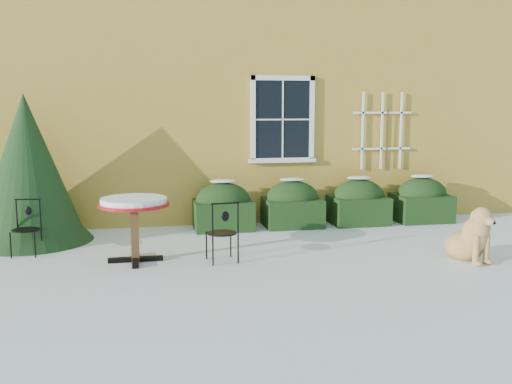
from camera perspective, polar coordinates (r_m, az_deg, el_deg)
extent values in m
plane|color=white|center=(8.06, 1.40, -7.37)|extent=(80.00, 80.00, 0.00)
cube|color=gold|center=(14.69, -4.67, 11.53)|extent=(12.00, 8.00, 6.00)
cube|color=black|center=(10.84, 2.66, 7.26)|extent=(1.05, 0.03, 1.45)
cube|color=white|center=(10.85, 2.71, 11.32)|extent=(1.23, 0.06, 0.09)
cube|color=white|center=(10.88, 2.65, 3.20)|extent=(1.23, 0.06, 0.09)
cube|color=white|center=(10.71, -0.31, 7.25)|extent=(0.09, 0.06, 1.63)
cube|color=white|center=(10.98, 5.59, 7.24)|extent=(0.09, 0.06, 1.63)
cube|color=white|center=(10.82, 2.69, 7.25)|extent=(0.02, 0.02, 1.45)
cube|color=white|center=(10.82, 2.69, 7.25)|extent=(1.05, 0.02, 0.02)
cube|color=white|center=(10.88, 2.65, 3.17)|extent=(1.29, 0.14, 0.07)
cube|color=white|center=(11.32, 10.61, 6.03)|extent=(0.04, 0.03, 1.50)
cube|color=white|center=(11.48, 12.47, 6.01)|extent=(0.04, 0.03, 1.50)
cube|color=white|center=(11.64, 14.29, 5.98)|extent=(0.04, 0.03, 1.50)
cube|color=white|center=(11.50, 12.42, 4.26)|extent=(1.20, 0.03, 0.04)
cube|color=white|center=(11.47, 12.53, 7.75)|extent=(1.20, 0.03, 0.04)
cylinder|color=#472D19|center=(11.51, 12.95, 5.25)|extent=(0.02, 0.02, 1.10)
cube|color=black|center=(10.39, -3.30, -2.31)|extent=(1.05, 0.80, 0.52)
ellipsoid|color=black|center=(10.35, -3.31, -0.89)|extent=(1.00, 0.72, 0.67)
ellipsoid|color=white|center=(10.29, -3.32, 1.10)|extent=(0.47, 0.32, 0.06)
cube|color=black|center=(10.64, 3.66, -2.06)|extent=(1.05, 0.80, 0.52)
ellipsoid|color=black|center=(10.60, 3.67, -0.67)|extent=(1.00, 0.72, 0.67)
ellipsoid|color=white|center=(10.55, 3.69, 1.27)|extent=(0.47, 0.32, 0.06)
cube|color=black|center=(11.05, 10.19, -1.79)|extent=(1.05, 0.80, 0.52)
ellipsoid|color=black|center=(11.00, 10.22, -0.45)|extent=(1.00, 0.72, 0.67)
ellipsoid|color=white|center=(10.96, 10.27, 1.42)|extent=(0.47, 0.32, 0.06)
cube|color=black|center=(11.58, 16.19, -1.52)|extent=(1.05, 0.80, 0.52)
ellipsoid|color=black|center=(11.54, 16.24, -0.24)|extent=(1.00, 0.72, 0.67)
ellipsoid|color=white|center=(11.49, 16.32, 1.53)|extent=(0.47, 0.32, 0.06)
cone|color=black|center=(10.08, -21.70, -1.38)|extent=(2.01, 2.01, 1.16)
cone|color=black|center=(10.00, -21.90, 2.19)|extent=(1.79, 1.79, 2.43)
cube|color=black|center=(8.43, -11.94, -6.60)|extent=(0.78, 0.09, 0.07)
cube|color=black|center=(8.43, -11.94, -6.60)|extent=(0.09, 0.78, 0.07)
cube|color=#55371D|center=(8.34, -12.02, -4.05)|extent=(0.11, 0.11, 0.83)
cylinder|color=#AA0E12|center=(8.27, -12.11, -1.22)|extent=(1.00, 1.00, 0.04)
cylinder|color=white|center=(8.26, -12.12, -0.84)|extent=(0.93, 0.93, 0.08)
cylinder|color=black|center=(8.46, -2.55, -5.15)|extent=(0.02, 0.02, 0.42)
cylinder|color=black|center=(8.37, -4.98, -5.33)|extent=(0.02, 0.02, 0.42)
cylinder|color=black|center=(8.12, -1.80, -5.73)|extent=(0.02, 0.02, 0.42)
cylinder|color=black|center=(8.02, -4.33, -5.93)|extent=(0.02, 0.02, 0.42)
cylinder|color=black|center=(8.19, -3.43, -4.12)|extent=(0.42, 0.42, 0.02)
cylinder|color=black|center=(8.02, -1.81, -2.69)|extent=(0.02, 0.02, 0.46)
cylinder|color=black|center=(7.93, -4.36, -2.85)|extent=(0.02, 0.02, 0.46)
cylinder|color=black|center=(7.93, -3.09, -1.14)|extent=(0.41, 0.08, 0.02)
ellipsoid|color=black|center=(7.96, -3.08, -2.45)|extent=(0.11, 0.04, 0.14)
cylinder|color=black|center=(9.12, -23.33, -4.93)|extent=(0.02, 0.02, 0.39)
cylinder|color=black|center=(9.02, -21.23, -4.96)|extent=(0.02, 0.02, 0.39)
cylinder|color=black|center=(9.44, -22.68, -4.46)|extent=(0.02, 0.02, 0.39)
cylinder|color=black|center=(9.34, -20.65, -4.48)|extent=(0.02, 0.02, 0.39)
cylinder|color=black|center=(9.19, -22.04, -3.52)|extent=(0.40, 0.40, 0.02)
cylinder|color=black|center=(9.36, -22.82, -2.01)|extent=(0.02, 0.02, 0.43)
cylinder|color=black|center=(9.26, -20.78, -2.00)|extent=(0.02, 0.02, 0.43)
cylinder|color=black|center=(9.28, -21.88, -0.69)|extent=(0.38, 0.06, 0.02)
ellipsoid|color=black|center=(9.30, -21.82, -1.74)|extent=(0.11, 0.04, 0.13)
ellipsoid|color=tan|center=(8.90, 20.09, -5.08)|extent=(0.64, 0.68, 0.43)
ellipsoid|color=tan|center=(8.72, 21.03, -4.09)|extent=(0.47, 0.44, 0.53)
sphere|color=tan|center=(8.66, 21.33, -3.41)|extent=(0.33, 0.33, 0.33)
cylinder|color=tan|center=(8.60, 21.13, -5.46)|extent=(0.09, 0.09, 0.43)
cylinder|color=tan|center=(8.73, 22.05, -5.30)|extent=(0.09, 0.09, 0.43)
ellipsoid|color=tan|center=(8.61, 21.29, -6.65)|extent=(0.12, 0.15, 0.07)
ellipsoid|color=tan|center=(8.74, 22.21, -6.48)|extent=(0.12, 0.15, 0.07)
cylinder|color=tan|center=(8.64, 21.40, -3.04)|extent=(0.24, 0.28, 0.23)
sphere|color=tan|center=(8.59, 21.67, -2.33)|extent=(0.28, 0.28, 0.28)
ellipsoid|color=tan|center=(8.50, 22.25, -2.73)|extent=(0.17, 0.24, 0.12)
sphere|color=black|center=(8.44, 22.71, -2.87)|extent=(0.05, 0.05, 0.05)
ellipsoid|color=tan|center=(8.53, 20.90, -2.36)|extent=(0.09, 0.11, 0.18)
ellipsoid|color=tan|center=(8.70, 22.06, -2.22)|extent=(0.09, 0.11, 0.18)
cylinder|color=tan|center=(9.20, 19.94, -5.51)|extent=(0.28, 0.30, 0.08)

